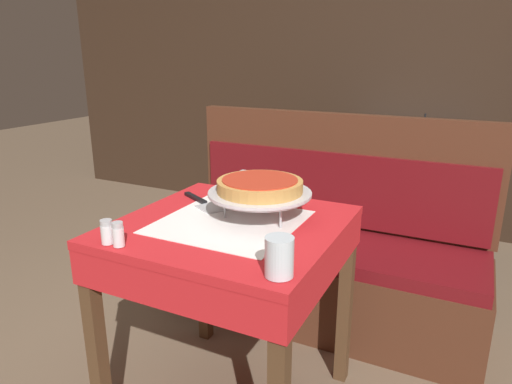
{
  "coord_description": "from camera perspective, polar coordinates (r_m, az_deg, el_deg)",
  "views": [
    {
      "loc": [
        0.73,
        -1.28,
        1.32
      ],
      "look_at": [
        0.07,
        0.05,
        0.87
      ],
      "focal_mm": 32.0,
      "sensor_mm": 36.0,
      "label": 1
    }
  ],
  "objects": [
    {
      "name": "dining_table_front",
      "position": [
        1.61,
        -3.21,
        -7.08
      ],
      "size": [
        0.74,
        0.74,
        0.76
      ],
      "color": "red",
      "rests_on": "ground_plane"
    },
    {
      "name": "dining_table_rear",
      "position": [
        3.18,
        17.79,
        4.34
      ],
      "size": [
        0.81,
        0.81,
        0.77
      ],
      "color": "#194799",
      "rests_on": "ground_plane"
    },
    {
      "name": "booth_bench",
      "position": [
        2.37,
        8.39,
        -8.62
      ],
      "size": [
        1.55,
        0.51,
        1.03
      ],
      "color": "#4C2819",
      "rests_on": "ground_plane"
    },
    {
      "name": "back_wall_panel",
      "position": [
        3.65,
        15.19,
        14.51
      ],
      "size": [
        6.0,
        0.04,
        2.4
      ],
      "primitive_type": "cube",
      "color": "black",
      "rests_on": "ground_plane"
    },
    {
      "name": "pizza_pan_stand",
      "position": [
        1.59,
        0.48,
        -0.29
      ],
      "size": [
        0.36,
        0.36,
        0.09
      ],
      "color": "#ADADB2",
      "rests_on": "dining_table_front"
    },
    {
      "name": "deep_dish_pizza",
      "position": [
        1.58,
        0.48,
        0.84
      ],
      "size": [
        0.3,
        0.3,
        0.05
      ],
      "color": "#C68E47",
      "rests_on": "pizza_pan_stand"
    },
    {
      "name": "pizza_server",
      "position": [
        1.76,
        -6.52,
        -1.35
      ],
      "size": [
        0.26,
        0.18,
        0.01
      ],
      "color": "#BCBCC1",
      "rests_on": "dining_table_front"
    },
    {
      "name": "water_glass_near",
      "position": [
        1.19,
        2.92,
        -8.08
      ],
      "size": [
        0.08,
        0.08,
        0.11
      ],
      "color": "silver",
      "rests_on": "dining_table_front"
    },
    {
      "name": "salt_shaker",
      "position": [
        1.45,
        -18.14,
        -4.77
      ],
      "size": [
        0.04,
        0.04,
        0.08
      ],
      "color": "silver",
      "rests_on": "dining_table_front"
    },
    {
      "name": "pepper_shaker",
      "position": [
        1.43,
        -16.85,
        -5.1
      ],
      "size": [
        0.03,
        0.03,
        0.08
      ],
      "color": "silver",
      "rests_on": "dining_table_front"
    },
    {
      "name": "napkin_holder",
      "position": [
        1.87,
        -0.71,
        1.16
      ],
      "size": [
        0.1,
        0.05,
        0.09
      ],
      "color": "#B2B2B7",
      "rests_on": "dining_table_front"
    },
    {
      "name": "condiment_caddy",
      "position": [
        3.19,
        20.17,
        6.83
      ],
      "size": [
        0.12,
        0.12,
        0.18
      ],
      "color": "black",
      "rests_on": "dining_table_rear"
    }
  ]
}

